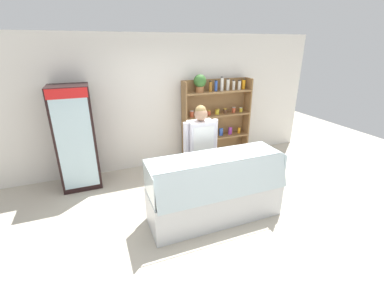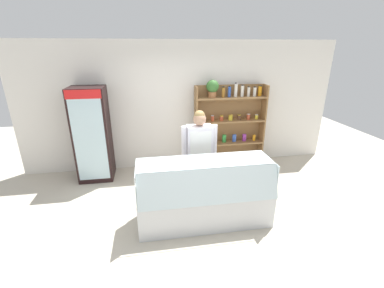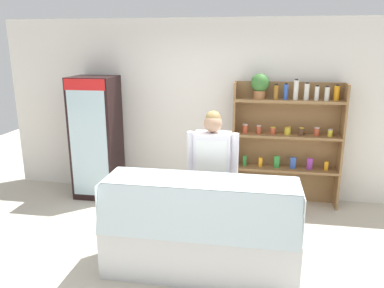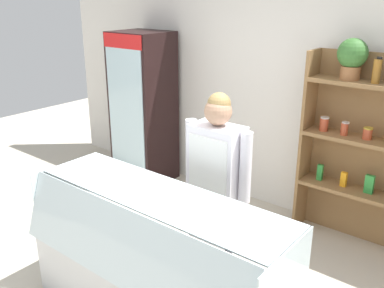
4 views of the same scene
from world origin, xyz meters
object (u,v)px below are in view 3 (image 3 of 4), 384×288
object	(u,v)px
shelving_unit	(284,132)
deli_display_case	(200,244)
shop_clerk	(212,167)
drinks_fridge	(97,138)

from	to	relation	value
shelving_unit	deli_display_case	world-z (taller)	shelving_unit
shelving_unit	deli_display_case	xyz separation A→B (m)	(-0.93, -1.97, -0.77)
shop_clerk	shelving_unit	bearing A→B (deg)	55.96
drinks_fridge	shelving_unit	size ratio (longest dim) A/B	0.97
drinks_fridge	shelving_unit	xyz separation A→B (m)	(2.81, 0.18, 0.16)
drinks_fridge	shelving_unit	world-z (taller)	shelving_unit
shop_clerk	drinks_fridge	bearing A→B (deg)	149.50
drinks_fridge	shop_clerk	size ratio (longest dim) A/B	1.16
drinks_fridge	shelving_unit	bearing A→B (deg)	3.60
deli_display_case	shop_clerk	world-z (taller)	shop_clerk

